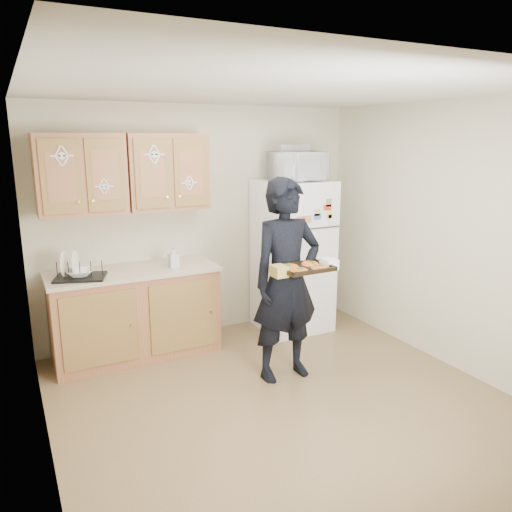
% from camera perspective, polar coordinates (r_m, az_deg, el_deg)
% --- Properties ---
extents(floor, '(3.60, 3.60, 0.00)m').
position_cam_1_polar(floor, '(4.38, 3.04, -16.23)').
color(floor, brown).
rests_on(floor, ground).
extents(ceiling, '(3.60, 3.60, 0.00)m').
position_cam_1_polar(ceiling, '(3.82, 3.52, 18.46)').
color(ceiling, silver).
rests_on(ceiling, wall_back).
extents(wall_back, '(3.60, 0.04, 2.50)m').
position_cam_1_polar(wall_back, '(5.51, -6.24, 3.80)').
color(wall_back, beige).
rests_on(wall_back, floor).
extents(wall_front, '(3.60, 0.04, 2.50)m').
position_cam_1_polar(wall_front, '(2.59, 23.96, -8.40)').
color(wall_front, beige).
rests_on(wall_front, floor).
extents(wall_left, '(0.04, 3.60, 2.50)m').
position_cam_1_polar(wall_left, '(3.41, -23.95, -3.32)').
color(wall_left, beige).
rests_on(wall_left, floor).
extents(wall_right, '(0.04, 3.60, 2.50)m').
position_cam_1_polar(wall_right, '(5.05, 21.21, 2.08)').
color(wall_right, beige).
rests_on(wall_right, floor).
extents(refrigerator, '(0.75, 0.70, 1.70)m').
position_cam_1_polar(refrigerator, '(5.67, 4.22, 0.00)').
color(refrigerator, white).
rests_on(refrigerator, floor).
extents(base_cabinet, '(1.60, 0.60, 0.86)m').
position_cam_1_polar(base_cabinet, '(5.18, -13.59, -6.53)').
color(base_cabinet, brown).
rests_on(base_cabinet, floor).
extents(countertop, '(1.64, 0.64, 0.04)m').
position_cam_1_polar(countertop, '(5.04, -13.86, -1.71)').
color(countertop, beige).
rests_on(countertop, base_cabinet).
extents(upper_cab_left, '(0.80, 0.33, 0.75)m').
position_cam_1_polar(upper_cab_left, '(4.95, -19.41, 8.76)').
color(upper_cab_left, brown).
rests_on(upper_cab_left, wall_back).
extents(upper_cab_right, '(0.80, 0.33, 0.75)m').
position_cam_1_polar(upper_cab_right, '(5.13, -10.20, 9.44)').
color(upper_cab_right, brown).
rests_on(upper_cab_right, wall_back).
extents(cereal_box, '(0.20, 0.07, 0.32)m').
position_cam_1_polar(cereal_box, '(6.32, 6.98, -5.14)').
color(cereal_box, '#DCC14D').
rests_on(cereal_box, floor).
extents(person, '(0.67, 0.45, 1.83)m').
position_cam_1_polar(person, '(4.46, 3.50, -2.83)').
color(person, black).
rests_on(person, floor).
extents(baking_tray, '(0.44, 0.33, 0.04)m').
position_cam_1_polar(baking_tray, '(4.17, 5.58, -1.44)').
color(baking_tray, black).
rests_on(baking_tray, person).
extents(pizza_front_left, '(0.15, 0.15, 0.02)m').
position_cam_1_polar(pizza_front_left, '(4.05, 4.95, -1.62)').
color(pizza_front_left, orange).
rests_on(pizza_front_left, baking_tray).
extents(pizza_front_right, '(0.15, 0.15, 0.02)m').
position_cam_1_polar(pizza_front_right, '(4.16, 7.31, -1.27)').
color(pizza_front_right, orange).
rests_on(pizza_front_right, baking_tray).
extents(pizza_back_left, '(0.15, 0.15, 0.02)m').
position_cam_1_polar(pizza_back_left, '(4.17, 3.87, -1.17)').
color(pizza_back_left, orange).
rests_on(pizza_back_left, baking_tray).
extents(pizza_back_right, '(0.15, 0.15, 0.02)m').
position_cam_1_polar(pizza_back_right, '(4.27, 6.19, -0.84)').
color(pizza_back_right, orange).
rests_on(pizza_back_right, baking_tray).
extents(microwave, '(0.58, 0.40, 0.32)m').
position_cam_1_polar(microwave, '(5.49, 4.77, 10.19)').
color(microwave, white).
rests_on(microwave, refrigerator).
extents(foil_pan, '(0.36, 0.27, 0.07)m').
position_cam_1_polar(foil_pan, '(5.47, 4.06, 12.22)').
color(foil_pan, '#AFAFB6').
rests_on(foil_pan, microwave).
extents(dish_rack, '(0.52, 0.45, 0.18)m').
position_cam_1_polar(dish_rack, '(4.84, -19.51, -1.40)').
color(dish_rack, black).
rests_on(dish_rack, countertop).
extents(bowl, '(0.26, 0.26, 0.06)m').
position_cam_1_polar(bowl, '(4.85, -19.49, -1.83)').
color(bowl, white).
rests_on(bowl, dish_rack).
extents(soap_bottle, '(0.10, 0.10, 0.20)m').
position_cam_1_polar(soap_bottle, '(5.03, -9.43, -0.12)').
color(soap_bottle, white).
rests_on(soap_bottle, countertop).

